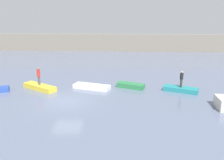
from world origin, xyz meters
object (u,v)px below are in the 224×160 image
Objects in this scene: person_dark_shirt at (182,78)px; person_red_shirt at (39,75)px; rowboat_yellow at (40,87)px; rowboat_white at (92,87)px; rowboat_teal at (181,89)px; rowboat_green at (131,85)px.

person_red_shirt is at bearing 179.67° from person_dark_shirt.
rowboat_yellow is at bearing 179.67° from person_dark_shirt.
person_dark_shirt reaches higher than rowboat_white.
rowboat_teal is (8.79, -0.57, 0.03)m from rowboat_white.
rowboat_teal is (4.85, -0.97, -0.03)m from rowboat_green.
person_red_shirt is (-13.99, 0.08, 1.25)m from rowboat_teal.
person_red_shirt is (-5.20, -0.49, 1.27)m from rowboat_white.
person_red_shirt is at bearing -150.94° from rowboat_green.
rowboat_white is 5.38m from person_red_shirt.
rowboat_teal is 1.12m from person_dark_shirt.
person_dark_shirt reaches higher than rowboat_teal.
rowboat_green is 9.27m from person_red_shirt.
rowboat_green reaches higher than rowboat_yellow.
rowboat_white is at bearing 176.31° from person_dark_shirt.
rowboat_yellow is at bearing -157.36° from rowboat_white.
person_red_shirt reaches higher than person_dark_shirt.
rowboat_white is at bearing 5.35° from person_red_shirt.
rowboat_teal reaches higher than rowboat_white.
rowboat_teal is at bearing 13.61° from rowboat_white.
person_dark_shirt is (0.00, 0.00, 1.12)m from rowboat_teal.
rowboat_yellow is 13.99m from rowboat_teal.
person_red_shirt is at bearing -157.13° from rowboat_teal.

